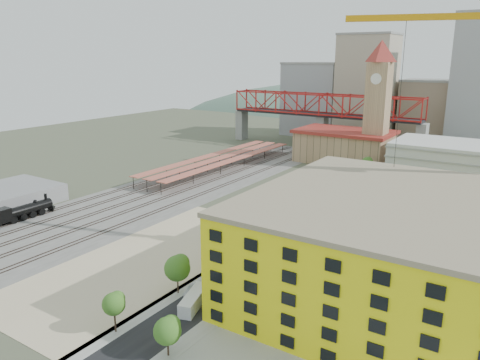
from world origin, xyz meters
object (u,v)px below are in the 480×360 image
Objects in this scene: site_trailer_b at (239,270)px; site_trailer_c at (272,248)px; site_trailer_d at (284,240)px; construction_building at (386,247)px; car_0 at (204,283)px; site_trailer_a at (194,300)px; locomotive at (16,214)px; clock_tower at (378,93)px.

site_trailer_c is (0.00, 13.05, -0.04)m from site_trailer_b.
site_trailer_c is 0.99× the size of site_trailer_d.
construction_building is at bearing -4.87° from site_trailer_c.
construction_building is 11.04× the size of car_0.
site_trailer_d is (0.00, 18.66, -0.03)m from site_trailer_b.
site_trailer_c is at bearing -105.24° from site_trailer_d.
site_trailer_a is at bearing -74.07° from site_trailer_b.
locomotive is 2.57× the size of site_trailer_a.
site_trailer_a is at bearing -73.07° from car_0.
site_trailer_b is 8.24m from car_0.
clock_tower is 111.63m from site_trailer_b.
site_trailer_b is 1.03× the size of site_trailer_d.
site_trailer_b is at bearing -83.71° from site_trailer_c.
site_trailer_c is (-26.00, 5.13, -8.20)m from construction_building.
car_0 is (5.00, -115.57, -27.92)m from clock_tower.
locomotive is 70.47m from site_trailer_d.
locomotive reaches higher than site_trailer_a.
site_trailer_b reaches higher than site_trailer_a.
site_trailer_d reaches higher than site_trailer_c.
site_trailer_b reaches higher than car_0.
site_trailer_b is 2.00× the size of car_0.
construction_building is at bearing 8.61° from locomotive.
clock_tower is 2.22× the size of locomotive.
site_trailer_a is 14.26m from site_trailer_b.
car_0 is at bearing -1.50° from locomotive.
car_0 is (63.00, -1.65, -1.40)m from locomotive.
locomotive is at bearing -116.98° from clock_tower.
locomotive is 66.28m from site_trailer_b.
clock_tower is 125.47m from site_trailer_a.
construction_building is at bearing -37.69° from site_trailer_d.
car_0 is at bearing -95.46° from site_trailer_b.
construction_building reaches higher than site_trailer_a.
site_trailer_b is at bearing 61.09° from car_0.
construction_building is at bearing 20.72° from car_0.
locomotive is (-58.00, -113.92, -26.51)m from clock_tower.
site_trailer_a is (8.00, -122.17, -27.45)m from clock_tower.
construction_building is at bearing -71.22° from clock_tower.
site_trailer_d is (8.00, -89.25, -27.48)m from clock_tower.
construction_building is 27.74m from site_trailer_c.
site_trailer_c is 20.93m from car_0.
site_trailer_c is (0.00, 27.30, -0.03)m from site_trailer_a.
site_trailer_b is 1.04× the size of site_trailer_c.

